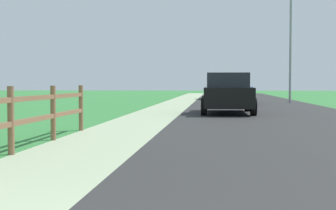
{
  "coord_description": "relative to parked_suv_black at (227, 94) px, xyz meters",
  "views": [
    {
      "loc": [
        1.36,
        -2.02,
        1.18
      ],
      "look_at": [
        0.3,
        9.04,
        0.7
      ],
      "focal_mm": 53.0,
      "sensor_mm": 36.0,
      "label": 1
    }
  ],
  "objects": [
    {
      "name": "parked_car_white",
      "position": [
        0.77,
        25.88,
        -0.02
      ],
      "size": [
        2.18,
        4.85,
        1.48
      ],
      "color": "white",
      "rests_on": "ground"
    },
    {
      "name": "curb_concrete",
      "position": [
        -4.83,
        9.07,
        -0.78
      ],
      "size": [
        6.0,
        66.0,
        0.01
      ],
      "primitive_type": "cube",
      "color": "#A2B48D",
      "rests_on": "ground"
    },
    {
      "name": "ground_plane",
      "position": [
        -1.83,
        7.07,
        -0.79
      ],
      "size": [
        120.0,
        120.0,
        0.0
      ],
      "primitive_type": "plane",
      "color": "#337C3A"
    },
    {
      "name": "parked_car_blue",
      "position": [
        0.65,
        8.59,
        -0.02
      ],
      "size": [
        2.01,
        4.26,
        1.51
      ],
      "color": "navy",
      "rests_on": "ground"
    },
    {
      "name": "parked_suv_black",
      "position": [
        0.0,
        0.0,
        0.0
      ],
      "size": [
        2.1,
        4.75,
        1.61
      ],
      "color": "black",
      "rests_on": "ground"
    },
    {
      "name": "street_lamp",
      "position": [
        4.19,
        11.06,
        3.41
      ],
      "size": [
        1.17,
        0.2,
        7.16
      ],
      "color": "gray",
      "rests_on": "ground"
    },
    {
      "name": "grass_verge",
      "position": [
        -6.33,
        9.07,
        -0.78
      ],
      "size": [
        5.0,
        66.0,
        0.0
      ],
      "primitive_type": "cube",
      "color": "#337C3A",
      "rests_on": "ground"
    },
    {
      "name": "parked_car_beige",
      "position": [
        -0.24,
        18.7,
        0.03
      ],
      "size": [
        2.16,
        5.0,
        1.59
      ],
      "color": "#C6B793",
      "rests_on": "ground"
    },
    {
      "name": "road_asphalt",
      "position": [
        1.67,
        9.07,
        -0.78
      ],
      "size": [
        7.0,
        66.0,
        0.01
      ],
      "primitive_type": "cube",
      "color": "#2B2B2B",
      "rests_on": "ground"
    }
  ]
}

